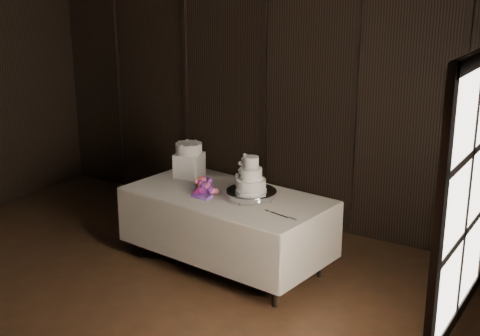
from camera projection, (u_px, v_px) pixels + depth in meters
The scene contains 9 objects.
room at pixel (23, 168), 4.75m from camera, with size 6.08×7.08×3.08m.
window at pixel (469, 194), 3.62m from camera, with size 0.06×1.16×1.56m, color black.
display_table at pixel (227, 227), 6.56m from camera, with size 2.09×1.26×0.76m.
cake_stand at pixel (251, 195), 6.30m from camera, with size 0.48×0.48×0.09m, color silver.
wedding_cake at pixel (248, 177), 6.25m from camera, with size 0.32×0.28×0.33m.
bouquet at pixel (205, 187), 6.48m from camera, with size 0.31×0.41×0.20m, color #D95A77, non-canonical shape.
box_pedestal at pixel (189, 165), 6.97m from camera, with size 0.26×0.26×0.25m, color white.
small_cake at pixel (189, 148), 6.92m from camera, with size 0.27×0.27×0.11m, color white.
cake_knife at pixel (277, 214), 5.93m from camera, with size 0.37×0.02×0.01m, color silver.
Camera 1 is at (3.70, -3.06, 2.89)m, focal length 50.00 mm.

